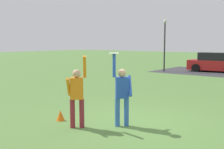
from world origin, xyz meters
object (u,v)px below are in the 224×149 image
(frisbee_disc, at_px, (114,53))
(field_cone_orange, at_px, (60,115))
(person_defender, at_px, (77,93))
(lamppost_by_lot, at_px, (165,40))
(parked_car_red, at_px, (214,63))
(person_catcher, at_px, (122,92))

(frisbee_disc, relative_size, field_cone_orange, 0.88)
(person_defender, relative_size, lamppost_by_lot, 0.48)
(person_defender, xyz_separation_m, field_cone_orange, (-0.91, 0.19, -0.82))
(frisbee_disc, bearing_deg, person_defender, -136.13)
(parked_car_red, distance_m, lamppost_by_lot, 4.48)
(person_catcher, distance_m, frisbee_disc, 1.13)
(frisbee_disc, bearing_deg, parked_car_red, 98.48)
(parked_car_red, bearing_deg, person_catcher, -86.11)
(person_catcher, distance_m, parked_car_red, 16.97)
(person_defender, relative_size, frisbee_disc, 7.29)
(frisbee_disc, relative_size, lamppost_by_lot, 0.07)
(person_catcher, xyz_separation_m, field_cone_orange, (-1.83, -0.69, -0.82))
(person_catcher, bearing_deg, parked_car_red, -124.77)
(lamppost_by_lot, bearing_deg, field_cone_orange, -74.46)
(person_catcher, bearing_deg, field_cone_orange, -23.15)
(lamppost_by_lot, bearing_deg, person_defender, -71.51)
(person_catcher, height_order, field_cone_orange, person_catcher)
(frisbee_disc, xyz_separation_m, lamppost_by_lot, (-5.88, 14.60, 0.49))
(person_catcher, bearing_deg, frisbee_disc, -0.00)
(person_catcher, xyz_separation_m, frisbee_disc, (-0.16, -0.16, 1.11))
(person_catcher, xyz_separation_m, parked_car_red, (-2.68, 16.76, -0.25))
(frisbee_disc, relative_size, parked_car_red, 0.07)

